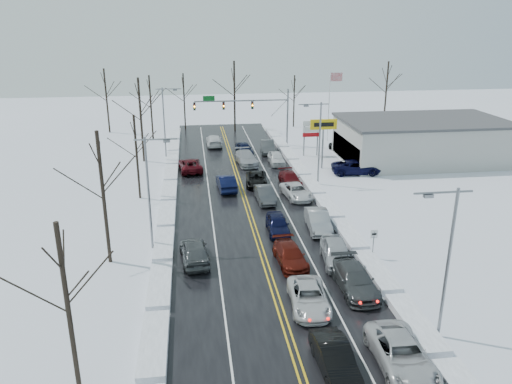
{
  "coord_description": "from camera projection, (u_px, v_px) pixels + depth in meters",
  "views": [
    {
      "loc": [
        -5.04,
        -40.74,
        17.28
      ],
      "look_at": [
        0.48,
        1.19,
        2.5
      ],
      "focal_mm": 35.0,
      "sensor_mm": 36.0,
      "label": 1
    }
  ],
  "objects": [
    {
      "name": "queued_car_16",
      "position": [
        276.0,
        164.0,
        62.39
      ],
      "size": [
        1.86,
        4.53,
        1.54
      ],
      "primitive_type": "imported",
      "rotation": [
        0.0,
        0.0,
        -0.01
      ],
      "color": "silver",
      "rests_on": "ground"
    },
    {
      "name": "streetlight_ne",
      "position": [
        318.0,
        137.0,
        53.09
      ],
      "size": [
        3.2,
        0.25,
        9.0
      ],
      "color": "slate",
      "rests_on": "ground"
    },
    {
      "name": "queued_car_5",
      "position": [
        265.0,
        201.0,
        49.68
      ],
      "size": [
        1.78,
        4.63,
        1.51
      ],
      "primitive_type": "imported",
      "rotation": [
        0.0,
        0.0,
        0.04
      ],
      "color": "#383A3D",
      "rests_on": "ground"
    },
    {
      "name": "parked_car_1",
      "position": [
        373.0,
        166.0,
        61.53
      ],
      "size": [
        2.45,
        4.95,
        1.38
      ],
      "primitive_type": "imported",
      "rotation": [
        0.0,
        0.0,
        0.11
      ],
      "color": "#44474A",
      "rests_on": "ground"
    },
    {
      "name": "snow_bank_right",
      "position": [
        329.0,
        211.0,
        47.26
      ],
      "size": [
        1.5,
        72.0,
        0.49
      ],
      "primitive_type": "cube",
      "color": "white",
      "rests_on": "ground"
    },
    {
      "name": "tree_left_a",
      "position": [
        64.0,
        278.0,
        22.31
      ],
      "size": [
        3.6,
        3.6,
        9.0
      ],
      "color": "#2D231C",
      "rests_on": "ground"
    },
    {
      "name": "streetlight_sw",
      "position": [
        151.0,
        184.0,
        37.94
      ],
      "size": [
        3.2,
        0.25,
        9.0
      ],
      "color": "slate",
      "rests_on": "ground"
    },
    {
      "name": "ground",
      "position": [
        252.0,
        223.0,
        44.46
      ],
      "size": [
        160.0,
        160.0,
        0.0
      ],
      "primitive_type": "plane",
      "color": "silver",
      "rests_on": "ground"
    },
    {
      "name": "tree_left_d",
      "position": [
        140.0,
        104.0,
        61.25
      ],
      "size": [
        4.2,
        4.2,
        10.5
      ],
      "color": "#2D231C",
      "rests_on": "ground"
    },
    {
      "name": "used_vehicles_sign",
      "position": [
        311.0,
        131.0,
        65.24
      ],
      "size": [
        2.2,
        0.22,
        4.65
      ],
      "color": "slate",
      "rests_on": "ground"
    },
    {
      "name": "tree_far_a",
      "position": [
        106.0,
        88.0,
        77.37
      ],
      "size": [
        4.0,
        4.0,
        10.0
      ],
      "color": "#2D231C",
      "rests_on": "ground"
    },
    {
      "name": "queued_car_1",
      "position": [
        334.0,
        371.0,
        25.84
      ],
      "size": [
        1.77,
        4.69,
        1.53
      ],
      "primitive_type": "imported",
      "rotation": [
        0.0,
        0.0,
        0.03
      ],
      "color": "black",
      "rests_on": "ground"
    },
    {
      "name": "queued_car_6",
      "position": [
        256.0,
        185.0,
        54.63
      ],
      "size": [
        2.81,
        5.12,
        1.36
      ],
      "primitive_type": "imported",
      "rotation": [
        0.0,
        0.0,
        -0.12
      ],
      "color": "black",
      "rests_on": "ground"
    },
    {
      "name": "speed_limit_sign",
      "position": [
        374.0,
        238.0,
        37.44
      ],
      "size": [
        0.55,
        0.09,
        2.35
      ],
      "color": "slate",
      "rests_on": "ground"
    },
    {
      "name": "parked_car_2",
      "position": [
        340.0,
        152.0,
        68.15
      ],
      "size": [
        2.41,
        4.87,
        1.6
      ],
      "primitive_type": "imported",
      "rotation": [
        0.0,
        0.0,
        3.26
      ],
      "color": "black",
      "rests_on": "ground"
    },
    {
      "name": "streetlight_se",
      "position": [
        446.0,
        253.0,
        26.88
      ],
      "size": [
        3.2,
        0.25,
        9.0
      ],
      "color": "slate",
      "rests_on": "ground"
    },
    {
      "name": "road_surface",
      "position": [
        250.0,
        215.0,
        46.33
      ],
      "size": [
        14.0,
        84.0,
        0.01
      ],
      "primitive_type": "cube",
      "color": "black",
      "rests_on": "ground"
    },
    {
      "name": "traffic_signal_mast",
      "position": [
        252.0,
        108.0,
        69.27
      ],
      "size": [
        13.28,
        0.39,
        8.0
      ],
      "color": "slate",
      "rests_on": "ground"
    },
    {
      "name": "oncoming_car_0",
      "position": [
        226.0,
        190.0,
        53.1
      ],
      "size": [
        2.05,
        5.02,
        1.62
      ],
      "primitive_type": "imported",
      "rotation": [
        0.0,
        0.0,
        3.21
      ],
      "color": "black",
      "rests_on": "ground"
    },
    {
      "name": "tree_far_c",
      "position": [
        234.0,
        82.0,
        78.67
      ],
      "size": [
        4.4,
        4.4,
        11.0
      ],
      "color": "#2D231C",
      "rests_on": "ground"
    },
    {
      "name": "tree_left_e",
      "position": [
        150.0,
        95.0,
        72.76
      ],
      "size": [
        3.8,
        3.8,
        9.5
      ],
      "color": "#2D231C",
      "rests_on": "ground"
    },
    {
      "name": "snow_bank_left",
      "position": [
        167.0,
        219.0,
        45.39
      ],
      "size": [
        1.5,
        72.0,
        0.49
      ],
      "primitive_type": "cube",
      "color": "white",
      "rests_on": "ground"
    },
    {
      "name": "queued_car_7",
      "position": [
        246.0,
        164.0,
        62.33
      ],
      "size": [
        2.78,
        5.75,
        1.61
      ],
      "primitive_type": "imported",
      "rotation": [
        0.0,
        0.0,
        0.1
      ],
      "color": "#9EA0A6",
      "rests_on": "ground"
    },
    {
      "name": "dealership_building",
      "position": [
        422.0,
        140.0,
        63.38
      ],
      "size": [
        20.4,
        12.4,
        5.3
      ],
      "color": "#A6A6A1",
      "rests_on": "ground"
    },
    {
      "name": "queued_car_15",
      "position": [
        290.0,
        185.0,
        54.68
      ],
      "size": [
        2.19,
        4.81,
        1.36
      ],
      "primitive_type": "imported",
      "rotation": [
        0.0,
        0.0,
        0.06
      ],
      "color": "#48090D",
      "rests_on": "ground"
    },
    {
      "name": "streetlight_nw",
      "position": [
        165.0,
        116.0,
        64.14
      ],
      "size": [
        3.2,
        0.25,
        9.0
      ],
      "color": "slate",
      "rests_on": "ground"
    },
    {
      "name": "parked_car_0",
      "position": [
        356.0,
        174.0,
        58.52
      ],
      "size": [
        6.02,
        3.25,
        1.61
      ],
      "primitive_type": "imported",
      "rotation": [
        0.0,
        0.0,
        1.47
      ],
      "color": "black",
      "rests_on": "ground"
    },
    {
      "name": "tree_left_b",
      "position": [
        101.0,
        173.0,
        35.12
      ],
      "size": [
        4.0,
        4.0,
        10.0
      ],
      "color": "#2D231C",
      "rests_on": "ground"
    },
    {
      "name": "queued_car_14",
      "position": [
        296.0,
        198.0,
        50.72
      ],
      "size": [
        2.93,
        5.21,
        1.37
      ],
      "primitive_type": "imported",
      "rotation": [
        0.0,
        0.0,
        0.14
      ],
      "color": "silver",
      "rests_on": "ground"
    },
    {
      "name": "queued_car_4",
      "position": [
        278.0,
        232.0,
        42.53
      ],
      "size": [
        1.94,
        4.51,
        1.52
      ],
      "primitive_type": "imported",
      "rotation": [
        0.0,
        0.0,
        -0.03
      ],
      "color": "black",
      "rests_on": "ground"
    },
    {
      "name": "queued_car_8",
      "position": [
        244.0,
        154.0,
        67.04
      ],
      "size": [
        2.39,
        4.67,
        1.52
      ],
      "primitive_type": "imported",
      "rotation": [
        0.0,
        0.0,
        0.14
      ],
      "color": "black",
      "rests_on": "ground"
    },
    {
      "name": "oncoming_car_2",
      "position": [
        214.0,
        146.0,
        71.34
      ],
      "size": [
        2.23,
        5.39,
        1.56
      ],
      "primitive_type": "imported",
      "rotation": [
        0.0,
        0.0,
        3.15
      ],
      "color": "white",
      "rests_on": "ground"
    },
    {
      "name": "queued_car_13",
      "position": [
        318.0,
        229.0,
        43.11
      ],
      "size": [
        2.09,
        5.11,
        1.65
      ],
      "primitive_type": "imported",
      "rotation": [
        0.0,
        0.0,
        -0.07
      ],
      "color": "gray",
      "rests_on": "ground"
    },
    {
      "name": "tree_left_c",
      "position": [
        136.0,
        141.0,
        48.69
      ],
      "size": [
        3.4,
        3.4,
        8.5
      ],
      "color": "#2D231C",
      "rests_on": "ground"
    },
    {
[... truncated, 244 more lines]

